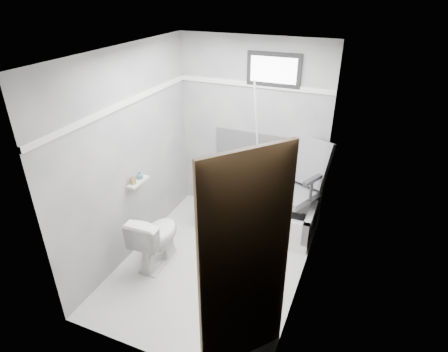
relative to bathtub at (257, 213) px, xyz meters
The scene contains 19 objects.
floor 0.98m from the bathtub, 103.89° to the right, with size 2.60×2.60×0.00m, color silver.
ceiling 2.39m from the bathtub, 103.89° to the right, with size 2.60×2.60×0.00m, color silver.
wall_back 1.08m from the bathtub, 121.87° to the left, with size 2.00×0.02×2.40m, color slate.
wall_front 2.45m from the bathtub, 95.89° to the right, with size 2.00×0.02×2.40m, color slate.
wall_left 1.83m from the bathtub, 142.91° to the right, with size 0.02×2.60×2.40m, color slate.
wall_right 1.56m from the bathtub, 50.38° to the right, with size 0.02×2.60×2.40m, color slate.
bathtub is the anchor object (origin of this frame).
office_chair 0.64m from the bathtub, ahead, with size 0.66×0.66×1.15m, color slate, non-canonical shape.
toilet 1.42m from the bathtub, 127.07° to the right, with size 0.39×0.69×0.68m, color white.
door 2.46m from the bathtub, 71.25° to the right, with size 0.78×0.78×2.00m, color #523B1E, non-canonical shape.
window 1.84m from the bathtub, 86.78° to the left, with size 0.66×0.04×0.40m, color black, non-canonical shape.
backerboard 0.69m from the bathtub, 86.82° to the left, with size 1.50×0.02×0.78m, color #4C4C4F.
trim_back 1.67m from the bathtub, 122.79° to the left, with size 2.00×0.02×0.06m, color white.
trim_left 2.22m from the bathtub, 142.61° to the right, with size 0.02×2.60×0.06m, color white.
pole 0.85m from the bathtub, 116.01° to the left, with size 0.02×0.02×1.95m, color white.
shelf 1.63m from the bathtub, 141.62° to the right, with size 0.10×0.32×0.03m, color silver.
soap_bottle_a 1.71m from the bathtub, 139.51° to the right, with size 0.05×0.05×0.12m, color olive.
soap_bottle_b 1.63m from the bathtub, 143.72° to the right, with size 0.08×0.08×0.10m, color #456F80.
faucet 0.65m from the bathtub, 141.67° to the left, with size 0.26×0.10×0.16m, color silver, non-canonical shape.
Camera 1 is at (1.44, -3.10, 2.97)m, focal length 30.00 mm.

